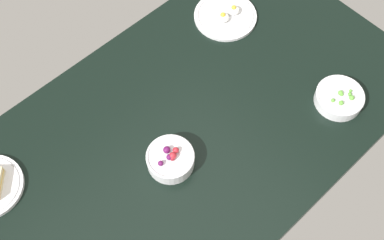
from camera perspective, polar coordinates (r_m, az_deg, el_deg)
dining_table at (r=151.30cm, az=0.00°, el=-0.74°), size 145.54×84.89×4.00cm
bowl_peas at (r=158.28cm, az=16.85°, el=2.51°), size 15.10×15.10×5.38cm
bowl_berries at (r=141.19cm, az=-2.53°, el=-4.58°), size 14.10×14.10×6.83cm
plate_eggs at (r=173.53cm, az=3.96°, el=12.09°), size 21.84×21.84×4.40cm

